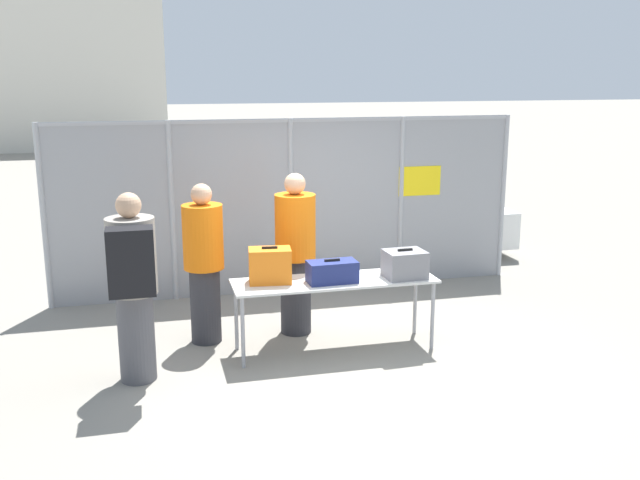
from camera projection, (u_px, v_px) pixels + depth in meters
name	position (u px, v px, depth m)	size (l,w,h in m)	color
ground_plane	(336.00, 352.00, 7.45)	(120.00, 120.00, 0.00)	gray
fence_section	(292.00, 203.00, 9.30)	(6.17, 0.07, 2.28)	#9EA0A5
inspection_table	(335.00, 286.00, 7.37)	(2.12, 0.61, 0.76)	silver
suitcase_orange	(270.00, 266.00, 7.23)	(0.46, 0.32, 0.38)	orange
suitcase_navy	(332.00, 272.00, 7.25)	(0.51, 0.28, 0.25)	navy
suitcase_grey	(405.00, 264.00, 7.42)	(0.43, 0.35, 0.31)	slate
traveler_hooded	(133.00, 281.00, 6.51)	(0.45, 0.69, 1.80)	#4C4C51
security_worker_near	(295.00, 252.00, 7.82)	(0.45, 0.45, 1.80)	#2D2D33
security_worker_far	(204.00, 262.00, 7.56)	(0.43, 0.43, 1.73)	#2D2D33
utility_trailer	(398.00, 230.00, 11.21)	(4.48, 2.07, 0.74)	white
distant_hangar	(10.00, 67.00, 28.72)	(11.95, 8.43, 6.12)	beige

